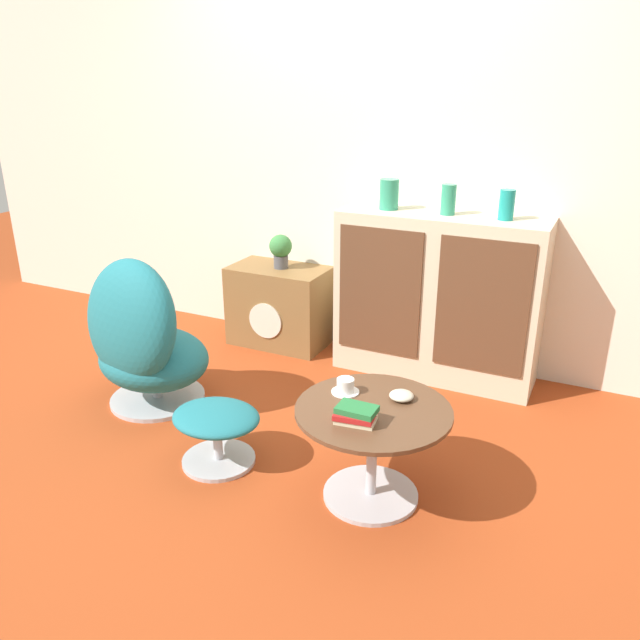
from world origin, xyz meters
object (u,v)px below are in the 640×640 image
object	(u,v)px
egg_chair	(143,341)
bowl	(401,396)
teacup	(345,387)
book_stack	(356,414)
vase_leftmost	(389,194)
ottoman	(216,424)
vase_inner_right	(507,205)
sideboard	(438,297)
coffee_table	(372,438)
vase_inner_left	(448,200)
tv_console	(280,306)
potted_plant	(281,249)

from	to	relation	value
egg_chair	bowl	xyz separation A→B (m)	(1.49, -0.10, 0.07)
teacup	egg_chair	bearing A→B (deg)	173.12
teacup	book_stack	world-z (taller)	same
egg_chair	vase_leftmost	size ratio (longest dim) A/B	4.98
egg_chair	ottoman	bearing A→B (deg)	-24.05
vase_inner_right	book_stack	size ratio (longest dim) A/B	0.94
sideboard	teacup	size ratio (longest dim) A/B	9.79
coffee_table	book_stack	xyz separation A→B (m)	(-0.03, -0.13, 0.17)
ottoman	vase_inner_left	size ratio (longest dim) A/B	2.50
sideboard	teacup	bearing A→B (deg)	-92.54
teacup	bowl	xyz separation A→B (m)	(0.24, 0.05, -0.01)
egg_chair	book_stack	bearing A→B (deg)	-14.46
coffee_table	book_stack	bearing A→B (deg)	-101.39
tv_console	vase_leftmost	size ratio (longest dim) A/B	3.72
tv_console	vase_leftmost	bearing A→B (deg)	-0.13
ottoman	sideboard	bearing A→B (deg)	65.17
vase_inner_right	potted_plant	size ratio (longest dim) A/B	0.73
tv_console	ottoman	bearing A→B (deg)	-72.33
tv_console	vase_inner_right	bearing A→B (deg)	-0.07
ottoman	vase_inner_right	world-z (taller)	vase_inner_right
vase_inner_right	sideboard	bearing A→B (deg)	-179.34
tv_console	ottoman	distance (m)	1.45
ottoman	vase_inner_left	bearing A→B (deg)	64.56
ottoman	coffee_table	size ratio (longest dim) A/B	0.65
vase_inner_right	coffee_table	bearing A→B (deg)	-99.98
egg_chair	bowl	world-z (taller)	egg_chair
sideboard	coffee_table	world-z (taller)	sideboard
vase_inner_left	potted_plant	distance (m)	1.15
vase_inner_left	coffee_table	bearing A→B (deg)	-86.21
egg_chair	teacup	world-z (taller)	egg_chair
vase_leftmost	teacup	world-z (taller)	vase_leftmost
sideboard	vase_leftmost	world-z (taller)	vase_leftmost
sideboard	egg_chair	world-z (taller)	sideboard
potted_plant	bowl	distance (m)	1.73
bowl	tv_console	bearing A→B (deg)	136.70
potted_plant	ottoman	bearing A→B (deg)	-73.02
ottoman	egg_chair	bearing A→B (deg)	155.95
ottoman	vase_leftmost	distance (m)	1.66
ottoman	book_stack	distance (m)	0.76
teacup	book_stack	xyz separation A→B (m)	(0.13, -0.21, 0.01)
bowl	ottoman	bearing A→B (deg)	-166.68
sideboard	coffee_table	size ratio (longest dim) A/B	1.82
sideboard	ottoman	distance (m)	1.54
vase_inner_left	potted_plant	bearing A→B (deg)	179.86
coffee_table	potted_plant	bearing A→B (deg)	131.59
egg_chair	sideboard	bearing A→B (deg)	39.49
teacup	ottoman	bearing A→B (deg)	-165.75
ottoman	vase_leftmost	bearing A→B (deg)	77.43
ottoman	vase_inner_left	distance (m)	1.75
book_stack	potted_plant	bearing A→B (deg)	128.33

